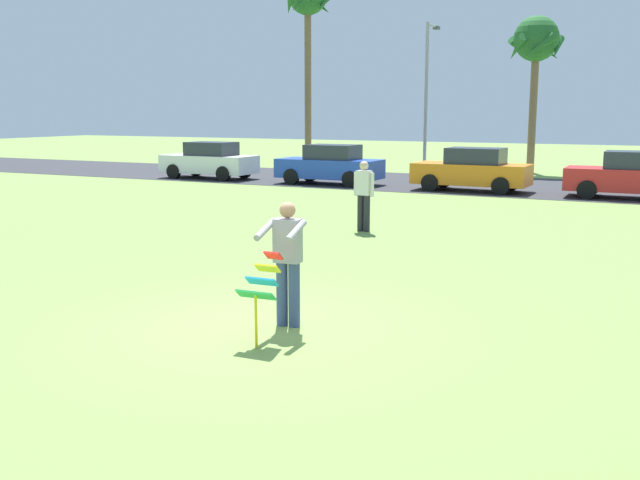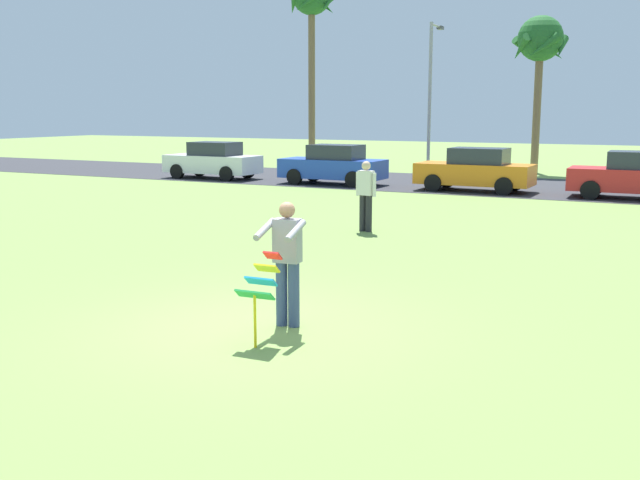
{
  "view_description": "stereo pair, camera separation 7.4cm",
  "coord_description": "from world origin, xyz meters",
  "px_view_note": "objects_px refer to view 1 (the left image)",
  "views": [
    {
      "loc": [
        5.06,
        -8.37,
        2.94
      ],
      "look_at": [
        0.34,
        1.27,
        1.05
      ],
      "focal_mm": 41.3,
      "sensor_mm": 36.0,
      "label": 1
    },
    {
      "loc": [
        5.12,
        -8.34,
        2.94
      ],
      "look_at": [
        0.34,
        1.27,
        1.05
      ],
      "focal_mm": 41.3,
      "sensor_mm": 36.0,
      "label": 2
    }
  ],
  "objects_px": {
    "palm_tree_left_near": "(308,4)",
    "parked_car_red": "(632,176)",
    "streetlight_pole": "(427,88)",
    "parked_car_blue": "(330,165)",
    "kite_held": "(262,285)",
    "palm_tree_right_near": "(536,45)",
    "parked_car_white": "(209,161)",
    "person_walker_near": "(364,194)",
    "person_kite_flyer": "(287,259)",
    "parked_car_orange": "(472,170)"
  },
  "relations": [
    {
      "from": "streetlight_pole",
      "to": "person_walker_near",
      "type": "distance_m",
      "value": 18.21
    },
    {
      "from": "palm_tree_left_near",
      "to": "parked_car_blue",
      "type": "bearing_deg",
      "value": -58.17
    },
    {
      "from": "palm_tree_right_near",
      "to": "parked_car_white",
      "type": "bearing_deg",
      "value": -142.05
    },
    {
      "from": "parked_car_orange",
      "to": "palm_tree_left_near",
      "type": "height_order",
      "value": "palm_tree_left_near"
    },
    {
      "from": "parked_car_white",
      "to": "streetlight_pole",
      "type": "bearing_deg",
      "value": 44.01
    },
    {
      "from": "person_walker_near",
      "to": "parked_car_red",
      "type": "bearing_deg",
      "value": 61.76
    },
    {
      "from": "person_kite_flyer",
      "to": "kite_held",
      "type": "relative_size",
      "value": 1.5
    },
    {
      "from": "kite_held",
      "to": "parked_car_white",
      "type": "height_order",
      "value": "parked_car_white"
    },
    {
      "from": "kite_held",
      "to": "parked_car_blue",
      "type": "height_order",
      "value": "parked_car_blue"
    },
    {
      "from": "parked_car_white",
      "to": "parked_car_orange",
      "type": "distance_m",
      "value": 11.63
    },
    {
      "from": "person_kite_flyer",
      "to": "kite_held",
      "type": "distance_m",
      "value": 0.86
    },
    {
      "from": "parked_car_white",
      "to": "streetlight_pole",
      "type": "height_order",
      "value": "streetlight_pole"
    },
    {
      "from": "parked_car_blue",
      "to": "streetlight_pole",
      "type": "height_order",
      "value": "streetlight_pole"
    },
    {
      "from": "palm_tree_left_near",
      "to": "parked_car_red",
      "type": "bearing_deg",
      "value": -27.84
    },
    {
      "from": "streetlight_pole",
      "to": "palm_tree_right_near",
      "type": "bearing_deg",
      "value": 25.32
    },
    {
      "from": "palm_tree_right_near",
      "to": "person_walker_near",
      "type": "xyz_separation_m",
      "value": [
        -0.45,
        -19.63,
        -5.04
      ]
    },
    {
      "from": "parked_car_blue",
      "to": "parked_car_orange",
      "type": "height_order",
      "value": "same"
    },
    {
      "from": "parked_car_blue",
      "to": "parked_car_orange",
      "type": "xyz_separation_m",
      "value": [
        5.8,
        -0.0,
        0.0
      ]
    },
    {
      "from": "person_kite_flyer",
      "to": "kite_held",
      "type": "xyz_separation_m",
      "value": [
        0.09,
        -0.84,
        -0.17
      ]
    },
    {
      "from": "kite_held",
      "to": "parked_car_red",
      "type": "distance_m",
      "value": 19.32
    },
    {
      "from": "parked_car_white",
      "to": "person_walker_near",
      "type": "height_order",
      "value": "person_walker_near"
    },
    {
      "from": "person_kite_flyer",
      "to": "parked_car_orange",
      "type": "relative_size",
      "value": 0.41
    },
    {
      "from": "parked_car_orange",
      "to": "person_walker_near",
      "type": "relative_size",
      "value": 2.45
    },
    {
      "from": "parked_car_white",
      "to": "parked_car_orange",
      "type": "height_order",
      "value": "same"
    },
    {
      "from": "parked_car_red",
      "to": "palm_tree_right_near",
      "type": "bearing_deg",
      "value": 118.27
    },
    {
      "from": "palm_tree_left_near",
      "to": "streetlight_pole",
      "type": "relative_size",
      "value": 1.42
    },
    {
      "from": "person_kite_flyer",
      "to": "person_walker_near",
      "type": "distance_m",
      "value": 8.27
    },
    {
      "from": "palm_tree_right_near",
      "to": "person_walker_near",
      "type": "distance_m",
      "value": 20.27
    },
    {
      "from": "kite_held",
      "to": "palm_tree_right_near",
      "type": "height_order",
      "value": "palm_tree_right_near"
    },
    {
      "from": "parked_car_white",
      "to": "person_walker_near",
      "type": "relative_size",
      "value": 2.44
    },
    {
      "from": "parked_car_blue",
      "to": "parked_car_red",
      "type": "xyz_separation_m",
      "value": [
        11.26,
        0.0,
        0.0
      ]
    },
    {
      "from": "person_kite_flyer",
      "to": "palm_tree_right_near",
      "type": "bearing_deg",
      "value": 93.64
    },
    {
      "from": "parked_car_white",
      "to": "parked_car_blue",
      "type": "bearing_deg",
      "value": -0.0
    },
    {
      "from": "parked_car_blue",
      "to": "person_walker_near",
      "type": "relative_size",
      "value": 2.44
    },
    {
      "from": "parked_car_orange",
      "to": "palm_tree_left_near",
      "type": "bearing_deg",
      "value": 141.93
    },
    {
      "from": "parked_car_orange",
      "to": "person_walker_near",
      "type": "height_order",
      "value": "person_walker_near"
    },
    {
      "from": "kite_held",
      "to": "parked_car_red",
      "type": "relative_size",
      "value": 0.27
    },
    {
      "from": "palm_tree_left_near",
      "to": "palm_tree_right_near",
      "type": "distance_m",
      "value": 11.97
    },
    {
      "from": "parked_car_red",
      "to": "person_walker_near",
      "type": "bearing_deg",
      "value": -118.24
    },
    {
      "from": "kite_held",
      "to": "palm_tree_right_near",
      "type": "relative_size",
      "value": 0.16
    },
    {
      "from": "streetlight_pole",
      "to": "parked_car_red",
      "type": "bearing_deg",
      "value": -37.02
    },
    {
      "from": "palm_tree_right_near",
      "to": "parked_car_orange",
      "type": "bearing_deg",
      "value": -92.48
    },
    {
      "from": "parked_car_white",
      "to": "parked_car_blue",
      "type": "relative_size",
      "value": 1.0
    },
    {
      "from": "parked_car_blue",
      "to": "person_walker_near",
      "type": "distance_m",
      "value": 11.75
    },
    {
      "from": "parked_car_red",
      "to": "streetlight_pole",
      "type": "relative_size",
      "value": 0.6
    },
    {
      "from": "kite_held",
      "to": "person_walker_near",
      "type": "relative_size",
      "value": 0.67
    },
    {
      "from": "person_walker_near",
      "to": "kite_held",
      "type": "bearing_deg",
      "value": -75.41
    },
    {
      "from": "kite_held",
      "to": "streetlight_pole",
      "type": "height_order",
      "value": "streetlight_pole"
    },
    {
      "from": "parked_car_white",
      "to": "kite_held",
      "type": "bearing_deg",
      "value": -53.92
    },
    {
      "from": "palm_tree_left_near",
      "to": "person_walker_near",
      "type": "bearing_deg",
      "value": -59.49
    }
  ]
}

